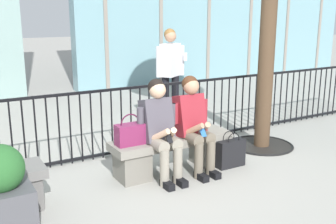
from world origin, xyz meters
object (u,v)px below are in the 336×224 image
seated_person_with_phone (160,127)px  shopping_bag (231,153)px  stone_bench (172,150)px  handbag_on_bench (130,134)px  seated_person_companion (194,121)px  planter (2,194)px  bystander_at_railing (170,70)px

seated_person_with_phone → shopping_bag: (0.97, -0.14, -0.46)m
stone_bench → handbag_on_bench: bearing=-179.0°
seated_person_with_phone → handbag_on_bench: (-0.34, 0.12, -0.07)m
seated_person_companion → shopping_bag: size_ratio=2.55×
seated_person_with_phone → planter: (-1.86, -0.41, -0.26)m
seated_person_companion → bystander_at_railing: bystander_at_railing is taller
shopping_bag → bystander_at_railing: size_ratio=0.28×
planter → bystander_at_railing: bearing=36.6°
stone_bench → planter: 2.17m
stone_bench → planter: (-2.10, -0.53, 0.12)m
seated_person_with_phone → shopping_bag: seated_person_with_phone is taller
shopping_bag → bystander_at_railing: (0.32, 2.08, 0.81)m
seated_person_with_phone → handbag_on_bench: seated_person_with_phone is taller
stone_bench → shopping_bag: size_ratio=3.37×
seated_person_with_phone → planter: size_ratio=1.43×
shopping_bag → stone_bench: bearing=159.5°
seated_person_companion → handbag_on_bench: bearing=171.8°
stone_bench → seated_person_companion: seated_person_companion is taller
seated_person_companion → shopping_bag: 0.69m
shopping_bag → seated_person_companion: bearing=163.7°
seated_person_with_phone → shopping_bag: size_ratio=2.55×
planter → stone_bench: bearing=14.3°
handbag_on_bench → shopping_bag: 1.39m
seated_person_companion → seated_person_with_phone: bearing=180.0°
stone_bench → bystander_at_railing: (1.05, 1.81, 0.73)m
stone_bench → handbag_on_bench: (-0.58, -0.01, 0.31)m
stone_bench → planter: size_ratio=1.88×
seated_person_with_phone → seated_person_companion: size_ratio=1.00×
shopping_bag → planter: planter is taller
seated_person_with_phone → planter: 1.92m
seated_person_with_phone → planter: seated_person_with_phone is taller
seated_person_with_phone → bystander_at_railing: 2.35m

